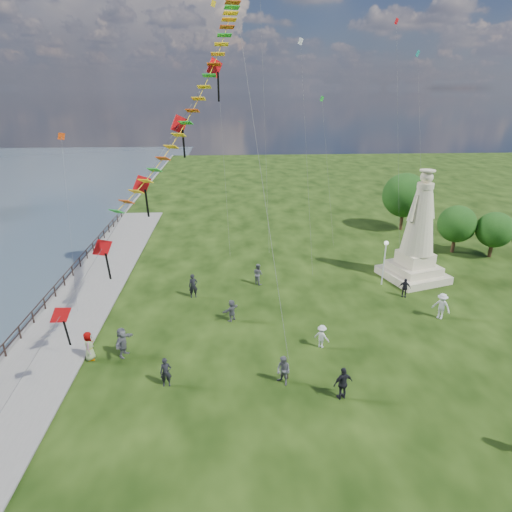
{
  "coord_description": "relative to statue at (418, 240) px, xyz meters",
  "views": [
    {
      "loc": [
        -2.46,
        -16.72,
        15.23
      ],
      "look_at": [
        -1.0,
        8.0,
        5.5
      ],
      "focal_mm": 30.0,
      "sensor_mm": 36.0,
      "label": 1
    }
  ],
  "objects": [
    {
      "name": "person_7",
      "position": [
        -13.34,
        -0.38,
        -2.61
      ],
      "size": [
        0.96,
        1.02,
        1.79
      ],
      "primitive_type": "imported",
      "rotation": [
        0.0,
        0.0,
        2.24
      ],
      "color": "#595960",
      "rests_on": "ground"
    },
    {
      "name": "person_8",
      "position": [
        -0.81,
        -6.87,
        -2.55
      ],
      "size": [
        1.32,
        1.34,
        1.92
      ],
      "primitive_type": "imported",
      "rotation": [
        0.0,
        0.0,
        -0.81
      ],
      "color": "silver",
      "rests_on": "ground"
    },
    {
      "name": "person_5",
      "position": [
        -22.16,
        -10.19,
        -2.55
      ],
      "size": [
        1.26,
        1.93,
        1.92
      ],
      "primitive_type": "imported",
      "rotation": [
        0.0,
        0.0,
        1.27
      ],
      "color": "#595960",
      "rests_on": "ground"
    },
    {
      "name": "person_1",
      "position": [
        -12.77,
        -13.43,
        -2.64
      ],
      "size": [
        0.95,
        0.98,
        1.74
      ],
      "primitive_type": "imported",
      "rotation": [
        0.0,
        0.0,
        -0.85
      ],
      "color": "#595960",
      "rests_on": "ground"
    },
    {
      "name": "person_11",
      "position": [
        -15.56,
        -6.3,
        -2.71
      ],
      "size": [
        1.48,
        1.51,
        1.59
      ],
      "primitive_type": "imported",
      "rotation": [
        0.0,
        0.0,
        3.95
      ],
      "color": "#595960",
      "rests_on": "ground"
    },
    {
      "name": "person_9",
      "position": [
        -2.08,
        -3.4,
        -2.74
      ],
      "size": [
        1.0,
        0.71,
        1.53
      ],
      "primitive_type": "imported",
      "rotation": [
        0.0,
        0.0,
        -0.3
      ],
      "color": "black",
      "rests_on": "ground"
    },
    {
      "name": "small_kites",
      "position": [
        -9.84,
        7.74,
        12.11
      ],
      "size": [
        30.13,
        18.1,
        31.26
      ],
      "color": "silver",
      "rests_on": "ground"
    },
    {
      "name": "person_10",
      "position": [
        -24.07,
        -10.44,
        -2.59
      ],
      "size": [
        0.66,
        0.96,
        1.85
      ],
      "primitive_type": "imported",
      "rotation": [
        0.0,
        0.0,
        1.7
      ],
      "color": "#595960",
      "rests_on": "ground"
    },
    {
      "name": "person_0",
      "position": [
        -19.17,
        -13.18,
        -2.65
      ],
      "size": [
        0.66,
        0.47,
        1.72
      ],
      "primitive_type": "imported",
      "rotation": [
        0.0,
        0.0,
        0.1
      ],
      "color": "black",
      "rests_on": "ground"
    },
    {
      "name": "lamppost",
      "position": [
        -3.08,
        -1.14,
        -0.73
      ],
      "size": [
        0.36,
        0.36,
        3.85
      ],
      "color": "silver",
      "rests_on": "ground"
    },
    {
      "name": "person_6",
      "position": [
        -18.51,
        -2.52,
        -2.55
      ],
      "size": [
        0.78,
        0.59,
        1.92
      ],
      "primitive_type": "imported",
      "rotation": [
        0.0,
        0.0,
        0.2
      ],
      "color": "black",
      "rests_on": "ground"
    },
    {
      "name": "red_kite_train",
      "position": [
        -20.03,
        -11.42,
        6.83
      ],
      "size": [
        10.76,
        9.35,
        16.76
      ],
      "color": "black",
      "rests_on": "ground"
    },
    {
      "name": "statue",
      "position": [
        0.0,
        0.0,
        0.0
      ],
      "size": [
        5.71,
        5.71,
        9.29
      ],
      "rotation": [
        0.0,
        0.0,
        0.3
      ],
      "color": "beige",
      "rests_on": "ground"
    },
    {
      "name": "person_3",
      "position": [
        -9.81,
        -14.76,
        -2.57
      ],
      "size": [
        1.21,
        0.86,
        1.87
      ],
      "primitive_type": "imported",
      "rotation": [
        0.0,
        0.0,
        3.44
      ],
      "color": "black",
      "rests_on": "ground"
    },
    {
      "name": "tree_row",
      "position": [
        5.64,
        10.04,
        0.03
      ],
      "size": [
        9.54,
        13.15,
        6.51
      ],
      "color": "#382314",
      "rests_on": "ground"
    },
    {
      "name": "person_2",
      "position": [
        -9.95,
        -9.98,
        -2.74
      ],
      "size": [
        1.11,
        1.01,
        1.55
      ],
      "primitive_type": "imported",
      "rotation": [
        0.0,
        0.0,
        2.51
      ],
      "color": "silver",
      "rests_on": "ground"
    },
    {
      "name": "waterfront",
      "position": [
        -28.19,
        -7.01,
        -3.57
      ],
      "size": [
        200.0,
        200.0,
        1.51
      ],
      "color": "#34464E",
      "rests_on": "ground"
    }
  ]
}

